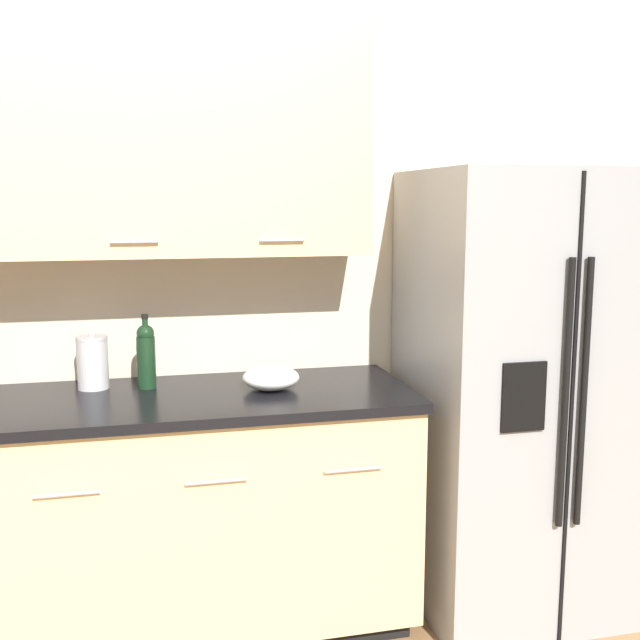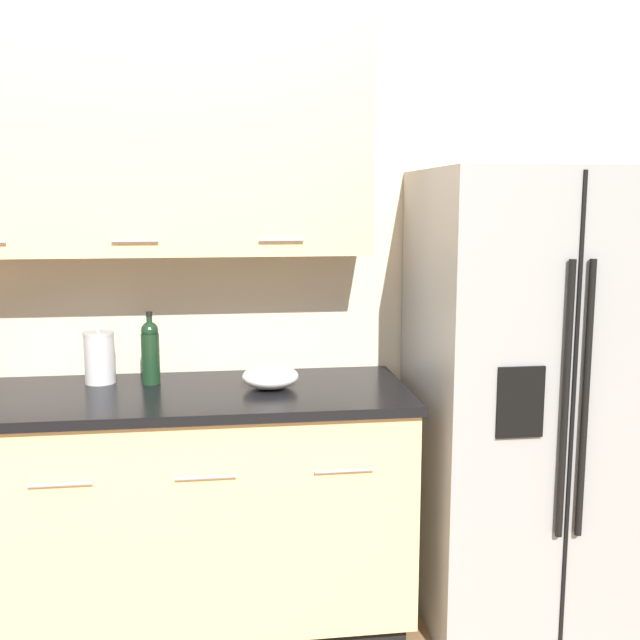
{
  "view_description": "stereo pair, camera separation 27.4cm",
  "coord_description": "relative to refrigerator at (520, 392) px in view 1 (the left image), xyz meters",
  "views": [
    {
      "loc": [
        0.26,
        -1.67,
        1.59
      ],
      "look_at": [
        0.89,
        0.97,
        1.17
      ],
      "focal_mm": 42.0,
      "sensor_mm": 36.0,
      "label": 1
    },
    {
      "loc": [
        0.52,
        -1.72,
        1.59
      ],
      "look_at": [
        0.89,
        0.97,
        1.17
      ],
      "focal_mm": 42.0,
      "sensor_mm": 36.0,
      "label": 2
    }
  ],
  "objects": [
    {
      "name": "wall_back",
      "position": [
        -1.62,
        0.34,
        0.59
      ],
      "size": [
        10.0,
        0.39,
        2.6
      ],
      "color": "beige",
      "rests_on": "ground_plane"
    },
    {
      "name": "counter_unit",
      "position": [
        -1.45,
        0.05,
        -0.39
      ],
      "size": [
        1.94,
        0.64,
        0.92
      ],
      "color": "black",
      "rests_on": "ground_plane"
    },
    {
      "name": "refrigerator",
      "position": [
        0.0,
        0.0,
        0.0
      ],
      "size": [
        0.82,
        0.74,
        1.71
      ],
      "color": "gray",
      "rests_on": "ground_plane"
    },
    {
      "name": "wine_bottle",
      "position": [
        -1.42,
        0.18,
        0.18
      ],
      "size": [
        0.07,
        0.07,
        0.27
      ],
      "color": "black",
      "rests_on": "counter_unit"
    },
    {
      "name": "steel_canister",
      "position": [
        -1.61,
        0.21,
        0.16
      ],
      "size": [
        0.12,
        0.12,
        0.21
      ],
      "color": "#B7B7BA",
      "rests_on": "counter_unit"
    },
    {
      "name": "mixing_bowl",
      "position": [
        -0.98,
        0.05,
        0.1
      ],
      "size": [
        0.21,
        0.21,
        0.09
      ],
      "color": "white",
      "rests_on": "counter_unit"
    }
  ]
}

